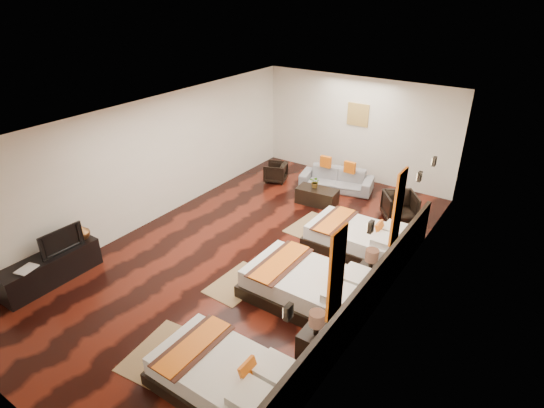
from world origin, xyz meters
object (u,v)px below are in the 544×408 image
Objects in this scene: tv_console at (51,269)px; sofa at (336,179)px; book at (21,268)px; armchair_right at (400,207)px; nightstand_a at (315,343)px; figurine at (81,231)px; tv at (59,239)px; coffee_table at (317,196)px; nightstand_b at (369,276)px; bed_far at (358,238)px; bed_mid at (309,286)px; bed_near at (224,375)px; armchair_left at (276,172)px; table_plant at (315,182)px.

sofa reaches higher than tv_console.
armchair_right is (4.46, 6.40, -0.24)m from book.
nightstand_a is 0.48× the size of tv_console.
tv is at bearing -84.01° from figurine.
armchair_right is at bearing 10.11° from coffee_table.
figurine is at bearing -175.95° from nightstand_a.
tv_console is at bearing -148.45° from nightstand_b.
nightstand_a is (0.75, -3.12, 0.04)m from bed_far.
bed_far is 2.96m from sofa.
tv_console is at bearing -123.84° from sofa.
bed_far is at bearing 48.13° from book.
tv_console is 7.07m from sofa.
bed_mid reaches higher than tv_console.
sofa is (-2.46, 3.58, -0.03)m from nightstand_b.
figurine is 6.85m from armchair_right.
sofa is at bearing 104.32° from bed_near.
book reaches higher than coffee_table.
armchair_left is (-4.09, 3.10, -0.03)m from nightstand_b.
sofa is at bearing 87.11° from armchair_left.
table_plant is (2.39, 5.60, 0.27)m from tv_console.
sofa is at bearing 85.06° from table_plant.
figurine is at bearing -117.20° from coffee_table.
nightstand_a reaches higher than armchair_left.
bed_far is (0.00, 4.29, 0.01)m from bed_near.
nightstand_a is 1.19× the size of armchair_right.
nightstand_b is 5.47m from figurine.
bed_far is 3.86m from armchair_left.
bed_near is at bearing -90.01° from bed_far.
bed_far reaches higher than table_plant.
armchair_left is 0.58× the size of coffee_table.
tv reaches higher than armchair_left.
armchair_right is (0.26, 6.01, 0.08)m from bed_near.
bed_mid is 6.87× the size of figurine.
sofa is (2.48, 7.09, -0.29)m from book.
bed_mid is 6.45× the size of book.
nightstand_b is at bearing -68.76° from sofa.
bed_far is 1.10× the size of tv_console.
bed_far is 5.94m from tv_console.
book is (-4.94, -1.56, 0.27)m from nightstand_a.
bed_near is 2.35× the size of tv.
tv_console is at bearing -27.10° from armchair_left.
nightstand_a is 5.19m from table_plant.
tv is 0.43× the size of sofa.
armchair_right is (-0.49, 4.83, 0.03)m from nightstand_a.
coffee_table is 0.36m from table_plant.
tv_console is at bearing -167.62° from nightstand_a.
bed_near reaches higher than book.
figurine is (-4.94, -0.35, 0.41)m from nightstand_a.
figurine is at bearing 168.88° from bed_near.
bed_near is 1.02× the size of sofa.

